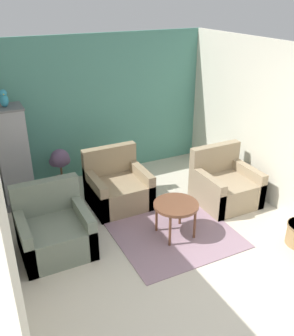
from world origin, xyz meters
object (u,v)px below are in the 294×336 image
at_px(coffee_table, 176,207).
at_px(armchair_left, 54,232).
at_px(potted_plant, 61,167).
at_px(armchair_right, 225,186).
at_px(armchair_middle, 118,188).
at_px(parrot, 4,99).
at_px(birdcage, 14,158).

distance_m(coffee_table, armchair_left, 1.62).
bearing_deg(coffee_table, potted_plant, 118.50).
bearing_deg(potted_plant, armchair_left, -108.22).
distance_m(armchair_right, armchair_middle, 1.69).
height_order(coffee_table, parrot, parrot).
height_order(armchair_right, armchair_middle, same).
height_order(coffee_table, armchair_right, armchair_right).
relative_size(armchair_right, birdcage, 0.56).
xyz_separation_m(armchair_left, potted_plant, (0.50, 1.53, 0.15)).
xyz_separation_m(coffee_table, potted_plant, (-1.06, 1.95, -0.01)).
bearing_deg(birdcage, armchair_left, -82.12).
bearing_deg(parrot, armchair_middle, -28.90).
relative_size(coffee_table, parrot, 2.35).
distance_m(armchair_left, armchair_right, 2.71).
bearing_deg(birdcage, coffee_table, -46.90).
xyz_separation_m(coffee_table, parrot, (-1.76, 1.89, 1.24)).
xyz_separation_m(coffee_table, birdcage, (-1.76, 1.88, 0.32)).
relative_size(armchair_middle, parrot, 3.39).
distance_m(armchair_right, birdcage, 3.29).
height_order(coffee_table, armchair_left, armchair_left).
bearing_deg(birdcage, armchair_middle, -28.83).
height_order(armchair_left, parrot, parrot).
bearing_deg(armchair_middle, armchair_left, -148.74).
relative_size(coffee_table, potted_plant, 0.81).
bearing_deg(parrot, armchair_left, -82.14).
bearing_deg(armchair_middle, coffee_table, -71.05).
xyz_separation_m(armchair_middle, potted_plant, (-0.67, 0.82, 0.15)).
bearing_deg(armchair_right, potted_plant, 145.54).
height_order(coffee_table, armchair_middle, armchair_middle).
bearing_deg(coffee_table, armchair_right, 20.55).
distance_m(coffee_table, armchair_middle, 1.20).
bearing_deg(potted_plant, armchair_right, -34.46).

